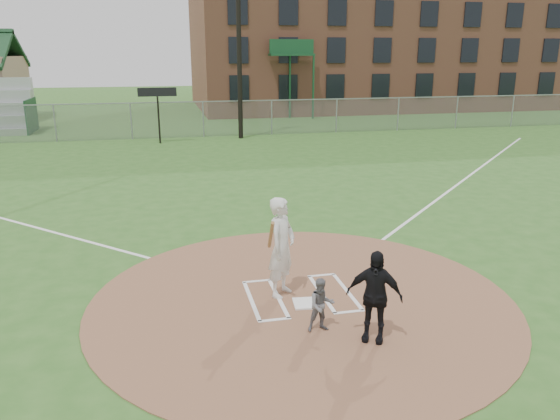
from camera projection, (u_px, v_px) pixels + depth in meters
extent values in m
plane|color=#2E5E20|center=(302.00, 300.00, 10.89)|extent=(140.00, 140.00, 0.00)
cylinder|color=#8D5E43|center=(302.00, 299.00, 10.89)|extent=(8.40, 8.40, 0.02)
cube|color=white|center=(306.00, 303.00, 10.66)|extent=(0.55, 0.55, 0.03)
cube|color=white|center=(466.00, 178.00, 21.21)|extent=(17.04, 17.04, 0.01)
imported|color=slate|center=(321.00, 305.00, 9.53)|extent=(0.48, 0.38, 0.98)
imported|color=black|center=(374.00, 296.00, 9.15)|extent=(1.02, 0.81, 1.61)
cube|color=white|center=(251.00, 300.00, 10.81)|extent=(0.08, 1.80, 0.01)
cube|color=white|center=(278.00, 298.00, 10.93)|extent=(0.08, 1.80, 0.01)
cube|color=white|center=(257.00, 281.00, 11.72)|extent=(0.62, 0.08, 0.01)
cube|color=white|center=(275.00, 320.00, 10.03)|extent=(0.62, 0.08, 0.01)
cube|color=white|center=(347.00, 291.00, 11.24)|extent=(0.08, 1.80, 0.01)
cube|color=white|center=(321.00, 293.00, 11.12)|extent=(0.08, 1.80, 0.01)
cube|color=white|center=(321.00, 275.00, 12.02)|extent=(0.62, 0.08, 0.01)
cube|color=white|center=(349.00, 312.00, 10.33)|extent=(0.62, 0.08, 0.01)
imported|color=silver|center=(282.00, 247.00, 10.82)|extent=(0.85, 0.88, 2.03)
cylinder|color=olive|center=(271.00, 235.00, 10.26)|extent=(0.11, 0.60, 0.70)
cube|color=slate|center=(203.00, 119.00, 31.21)|extent=(56.00, 0.03, 2.00)
cube|color=gray|center=(203.00, 102.00, 30.93)|extent=(56.00, 0.06, 0.06)
cube|color=gray|center=(203.00, 119.00, 31.21)|extent=(56.08, 0.08, 2.00)
cube|color=#194728|center=(32.00, 115.00, 33.03)|extent=(0.08, 3.20, 2.00)
cube|color=#A15D45|center=(368.00, 18.00, 47.73)|extent=(30.00, 16.00, 15.00)
cube|color=black|center=(407.00, 14.00, 40.19)|extent=(26.60, 0.10, 12.20)
cube|color=#194728|center=(292.00, 55.00, 38.57)|extent=(3.20, 1.00, 0.15)
cube|color=#194728|center=(290.00, 87.00, 39.67)|extent=(0.12, 0.12, 4.50)
cube|color=#194728|center=(313.00, 87.00, 39.10)|extent=(0.12, 0.12, 4.50)
cube|color=#194728|center=(292.00, 47.00, 38.42)|extent=(3.20, 0.08, 1.00)
cylinder|color=black|center=(239.00, 27.00, 29.29)|extent=(0.26, 0.26, 12.00)
cylinder|color=black|center=(159.00, 119.00, 28.91)|extent=(0.10, 0.10, 2.60)
cube|color=black|center=(157.00, 92.00, 28.52)|extent=(2.00, 0.10, 0.45)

